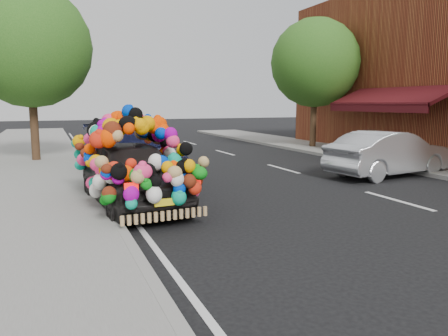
{
  "coord_description": "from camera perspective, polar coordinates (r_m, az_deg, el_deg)",
  "views": [
    {
      "loc": [
        -3.36,
        -7.18,
        2.11
      ],
      "look_at": [
        -0.15,
        0.77,
        0.82
      ],
      "focal_mm": 35.0,
      "sensor_mm": 36.0,
      "label": 1
    }
  ],
  "objects": [
    {
      "name": "lane_markings",
      "position": [
        10.22,
        21.7,
        -3.98
      ],
      "size": [
        6.0,
        50.0,
        0.01
      ],
      "primitive_type": null,
      "color": "silver",
      "rests_on": "ground"
    },
    {
      "name": "ground",
      "position": [
        8.2,
        3.02,
        -6.39
      ],
      "size": [
        100.0,
        100.0,
        0.0
      ],
      "primitive_type": "plane",
      "color": "black",
      "rests_on": "ground"
    },
    {
      "name": "kerb",
      "position": [
        7.53,
        -13.55,
        -7.46
      ],
      "size": [
        0.15,
        60.0,
        0.13
      ],
      "primitive_type": "cube",
      "color": "gray",
      "rests_on": "ground"
    },
    {
      "name": "navy_sedan",
      "position": [
        12.27,
        -12.21,
        1.95
      ],
      "size": [
        2.39,
        5.27,
        1.5
      ],
      "primitive_type": "imported",
      "rotation": [
        0.0,
        0.0,
        0.06
      ],
      "color": "black",
      "rests_on": "ground"
    },
    {
      "name": "plush_art_car",
      "position": [
        9.1,
        -11.94,
        1.43
      ],
      "size": [
        2.28,
        4.3,
        2.0
      ],
      "rotation": [
        0.0,
        0.0,
        0.08
      ],
      "color": "black",
      "rests_on": "ground"
    },
    {
      "name": "silver_hatchback",
      "position": [
        13.48,
        20.75,
        1.77
      ],
      "size": [
        4.14,
        1.95,
        1.31
      ],
      "primitive_type": "imported",
      "rotation": [
        0.0,
        0.0,
        1.72
      ],
      "color": "#B2B4B9",
      "rests_on": "ground"
    },
    {
      "name": "tree_near_sidewalk",
      "position": [
        16.8,
        -24.1,
        14.33
      ],
      "size": [
        4.2,
        4.2,
        6.13
      ],
      "color": "#332114",
      "rests_on": "ground"
    },
    {
      "name": "footpath_far",
      "position": [
        15.54,
        26.43,
        0.03
      ],
      "size": [
        3.0,
        40.0,
        0.12
      ],
      "primitive_type": "cube",
      "color": "gray",
      "rests_on": "ground"
    },
    {
      "name": "tree_far_b",
      "position": [
        20.67,
        11.8,
        13.27
      ],
      "size": [
        4.0,
        4.0,
        5.9
      ],
      "color": "#332114",
      "rests_on": "ground"
    }
  ]
}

